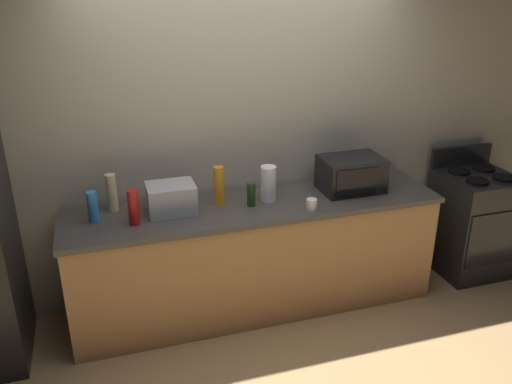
% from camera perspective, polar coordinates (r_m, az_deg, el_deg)
% --- Properties ---
extents(ground_plane, '(8.00, 8.00, 0.00)m').
position_cam_1_polar(ground_plane, '(4.09, 1.73, -15.18)').
color(ground_plane, tan).
extents(back_wall, '(6.40, 0.10, 2.70)m').
position_cam_1_polar(back_wall, '(4.16, -1.69, 6.55)').
color(back_wall, '#B2A893').
rests_on(back_wall, ground_plane).
extents(counter_run, '(2.84, 0.64, 0.90)m').
position_cam_1_polar(counter_run, '(4.15, 0.00, -7.00)').
color(counter_run, '#B27F4C').
rests_on(counter_run, ground_plane).
extents(stove_range, '(0.60, 0.61, 1.08)m').
position_cam_1_polar(stove_range, '(5.04, 22.28, -3.03)').
color(stove_range, black).
rests_on(stove_range, ground_plane).
extents(microwave, '(0.48, 0.35, 0.27)m').
position_cam_1_polar(microwave, '(4.22, 10.21, 1.93)').
color(microwave, black).
rests_on(microwave, counter_run).
extents(toaster_oven, '(0.34, 0.26, 0.21)m').
position_cam_1_polar(toaster_oven, '(3.84, -9.12, -0.66)').
color(toaster_oven, '#B7BABF').
rests_on(toaster_oven, counter_run).
extents(paper_towel_roll, '(0.12, 0.12, 0.27)m').
position_cam_1_polar(paper_towel_roll, '(3.97, 1.33, 0.92)').
color(paper_towel_roll, white).
rests_on(paper_towel_roll, counter_run).
extents(bottle_wine, '(0.06, 0.06, 0.18)m').
position_cam_1_polar(bottle_wine, '(3.89, -0.52, -0.25)').
color(bottle_wine, '#1E3F19').
rests_on(bottle_wine, counter_run).
extents(bottle_spray_cleaner, '(0.07, 0.07, 0.22)m').
position_cam_1_polar(bottle_spray_cleaner, '(3.81, -17.18, -1.54)').
color(bottle_spray_cleaner, '#338CE5').
rests_on(bottle_spray_cleaner, counter_run).
extents(bottle_dish_soap, '(0.08, 0.08, 0.29)m').
position_cam_1_polar(bottle_dish_soap, '(3.91, -4.01, 0.70)').
color(bottle_dish_soap, orange).
rests_on(bottle_dish_soap, counter_run).
extents(bottle_hand_soap, '(0.07, 0.07, 0.28)m').
position_cam_1_polar(bottle_hand_soap, '(3.93, -15.27, -0.07)').
color(bottle_hand_soap, beige).
rests_on(bottle_hand_soap, counter_run).
extents(bottle_hot_sauce, '(0.07, 0.07, 0.25)m').
position_cam_1_polar(bottle_hot_sauce, '(3.69, -13.07, -1.62)').
color(bottle_hot_sauce, red).
rests_on(bottle_hot_sauce, counter_run).
extents(mug_white, '(0.08, 0.08, 0.09)m').
position_cam_1_polar(mug_white, '(3.85, 6.00, -1.39)').
color(mug_white, white).
rests_on(mug_white, counter_run).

